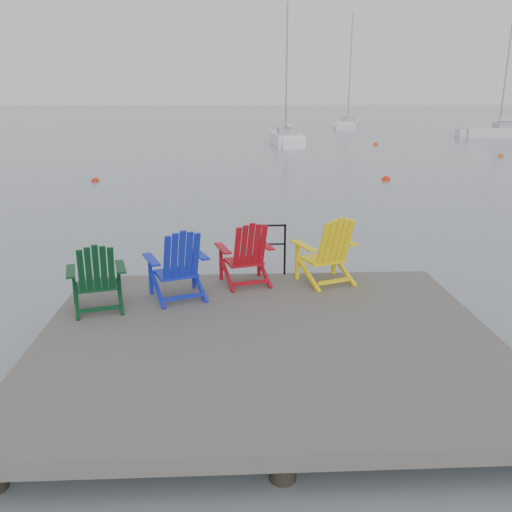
{
  "coord_description": "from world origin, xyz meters",
  "views": [
    {
      "loc": [
        -0.46,
        -6.53,
        3.52
      ],
      "look_at": [
        -0.03,
        2.42,
        0.85
      ],
      "focal_mm": 38.0,
      "sensor_mm": 36.0,
      "label": 1
    }
  ],
  "objects_px": {
    "sailboat_far": "(503,133)",
    "buoy_c": "(501,157)",
    "chair_red": "(246,253)",
    "buoy_b": "(95,181)",
    "sailboat_near": "(286,139)",
    "chair_green": "(97,276)",
    "chair_yellow": "(328,250)",
    "sailboat_mid": "(347,125)",
    "buoy_a": "(386,180)",
    "handrail": "(272,245)",
    "chair_blue": "(178,264)",
    "buoy_d": "(376,145)"
  },
  "relations": [
    {
      "from": "chair_green",
      "to": "chair_yellow",
      "type": "height_order",
      "value": "chair_yellow"
    },
    {
      "from": "chair_red",
      "to": "sailboat_far",
      "type": "distance_m",
      "value": 45.04
    },
    {
      "from": "sailboat_mid",
      "to": "buoy_c",
      "type": "height_order",
      "value": "sailboat_mid"
    },
    {
      "from": "chair_red",
      "to": "buoy_a",
      "type": "height_order",
      "value": "chair_red"
    },
    {
      "from": "chair_yellow",
      "to": "buoy_c",
      "type": "xyz_separation_m",
      "value": [
        14.47,
        23.18,
        -1.08
      ]
    },
    {
      "from": "sailboat_far",
      "to": "buoy_c",
      "type": "relative_size",
      "value": 27.69
    },
    {
      "from": "chair_green",
      "to": "chair_yellow",
      "type": "bearing_deg",
      "value": 0.95
    },
    {
      "from": "buoy_a",
      "to": "buoy_c",
      "type": "height_order",
      "value": "buoy_a"
    },
    {
      "from": "buoy_b",
      "to": "sailboat_near",
      "type": "bearing_deg",
      "value": 60.58
    },
    {
      "from": "handrail",
      "to": "chair_yellow",
      "type": "xyz_separation_m",
      "value": [
        0.88,
        -0.49,
        0.04
      ]
    },
    {
      "from": "handrail",
      "to": "chair_blue",
      "type": "height_order",
      "value": "chair_blue"
    },
    {
      "from": "handrail",
      "to": "buoy_a",
      "type": "xyz_separation_m",
      "value": [
        5.99,
        13.94,
        -1.04
      ]
    },
    {
      "from": "sailboat_near",
      "to": "buoy_d",
      "type": "distance_m",
      "value": 6.57
    },
    {
      "from": "chair_yellow",
      "to": "sailboat_near",
      "type": "bearing_deg",
      "value": 64.36
    },
    {
      "from": "sailboat_mid",
      "to": "buoy_c",
      "type": "distance_m",
      "value": 28.82
    },
    {
      "from": "sailboat_mid",
      "to": "buoy_b",
      "type": "distance_m",
      "value": 41.54
    },
    {
      "from": "buoy_c",
      "to": "chair_red",
      "type": "bearing_deg",
      "value": -124.31
    },
    {
      "from": "chair_green",
      "to": "sailboat_mid",
      "type": "distance_m",
      "value": 54.9
    },
    {
      "from": "buoy_d",
      "to": "chair_yellow",
      "type": "bearing_deg",
      "value": -106.19
    },
    {
      "from": "buoy_a",
      "to": "sailboat_near",
      "type": "bearing_deg",
      "value": 97.97
    },
    {
      "from": "chair_blue",
      "to": "buoy_a",
      "type": "bearing_deg",
      "value": 42.74
    },
    {
      "from": "chair_blue",
      "to": "chair_yellow",
      "type": "relative_size",
      "value": 0.97
    },
    {
      "from": "chair_green",
      "to": "sailboat_near",
      "type": "relative_size",
      "value": 0.1
    },
    {
      "from": "chair_yellow",
      "to": "buoy_c",
      "type": "relative_size",
      "value": 3.32
    },
    {
      "from": "chair_blue",
      "to": "buoy_a",
      "type": "relative_size",
      "value": 2.96
    },
    {
      "from": "sailboat_near",
      "to": "sailboat_far",
      "type": "relative_size",
      "value": 1.05
    },
    {
      "from": "sailboat_mid",
      "to": "buoy_a",
      "type": "xyz_separation_m",
      "value": [
        -6.22,
        -37.4,
        -0.36
      ]
    },
    {
      "from": "chair_yellow",
      "to": "buoy_d",
      "type": "relative_size",
      "value": 2.92
    },
    {
      "from": "chair_red",
      "to": "chair_yellow",
      "type": "relative_size",
      "value": 0.94
    },
    {
      "from": "handrail",
      "to": "chair_yellow",
      "type": "bearing_deg",
      "value": -29.18
    },
    {
      "from": "chair_blue",
      "to": "sailboat_mid",
      "type": "xyz_separation_m",
      "value": [
        13.72,
        52.43,
        -0.71
      ]
    },
    {
      "from": "buoy_b",
      "to": "buoy_c",
      "type": "relative_size",
      "value": 0.94
    },
    {
      "from": "chair_red",
      "to": "sailboat_far",
      "type": "bearing_deg",
      "value": 43.03
    },
    {
      "from": "buoy_d",
      "to": "sailboat_near",
      "type": "bearing_deg",
      "value": 171.57
    },
    {
      "from": "chair_red",
      "to": "sailboat_near",
      "type": "distance_m",
      "value": 32.54
    },
    {
      "from": "handrail",
      "to": "buoy_c",
      "type": "distance_m",
      "value": 27.42
    },
    {
      "from": "chair_red",
      "to": "sailboat_far",
      "type": "xyz_separation_m",
      "value": [
        23.46,
        38.45,
        -0.69
      ]
    },
    {
      "from": "handrail",
      "to": "chair_blue",
      "type": "xyz_separation_m",
      "value": [
        -1.52,
        -1.1,
        0.02
      ]
    },
    {
      "from": "chair_yellow",
      "to": "chair_red",
      "type": "bearing_deg",
      "value": 158.77
    },
    {
      "from": "chair_blue",
      "to": "sailboat_near",
      "type": "height_order",
      "value": "sailboat_near"
    },
    {
      "from": "chair_blue",
      "to": "buoy_b",
      "type": "distance_m",
      "value": 16.12
    },
    {
      "from": "chair_yellow",
      "to": "sailboat_mid",
      "type": "height_order",
      "value": "sailboat_mid"
    },
    {
      "from": "handrail",
      "to": "buoy_a",
      "type": "bearing_deg",
      "value": 66.76
    },
    {
      "from": "sailboat_near",
      "to": "sailboat_mid",
      "type": "bearing_deg",
      "value": 65.19
    },
    {
      "from": "handrail",
      "to": "buoy_c",
      "type": "bearing_deg",
      "value": 55.92
    },
    {
      "from": "chair_green",
      "to": "chair_red",
      "type": "xyz_separation_m",
      "value": [
        2.18,
        1.03,
        0.02
      ]
    },
    {
      "from": "handrail",
      "to": "buoy_d",
      "type": "relative_size",
      "value": 2.28
    },
    {
      "from": "sailboat_far",
      "to": "buoy_a",
      "type": "height_order",
      "value": "sailboat_far"
    },
    {
      "from": "handrail",
      "to": "sailboat_near",
      "type": "height_order",
      "value": "sailboat_near"
    },
    {
      "from": "chair_yellow",
      "to": "buoy_b",
      "type": "xyz_separation_m",
      "value": [
        -7.31,
        14.71,
        -1.08
      ]
    }
  ]
}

